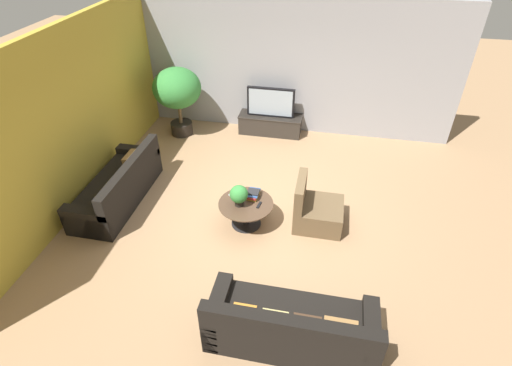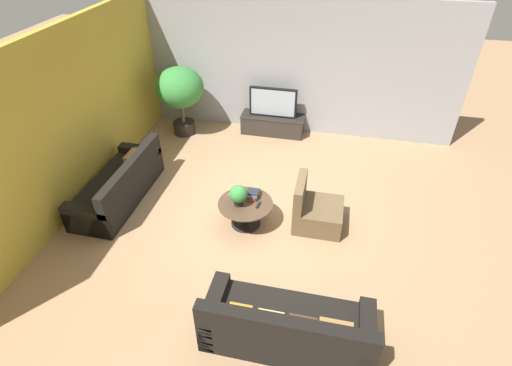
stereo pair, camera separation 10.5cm
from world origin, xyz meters
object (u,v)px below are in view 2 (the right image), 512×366
media_console (272,124)px  potted_palm_tall (180,90)px  couch_by_wall (120,186)px  couch_near_entry (287,328)px  armchair_wicker (315,211)px  coffee_table (246,209)px  television (273,102)px  potted_plant_tabletop (238,194)px

media_console → potted_palm_tall: size_ratio=0.92×
couch_by_wall → potted_palm_tall: potted_palm_tall is taller
couch_near_entry → armchair_wicker: (0.12, 2.31, -0.02)m
coffee_table → media_console: bearing=92.6°
television → potted_palm_tall: (-2.03, -0.44, 0.29)m
couch_near_entry → armchair_wicker: size_ratio=2.42×
media_console → potted_plant_tabletop: 3.34m
television → potted_plant_tabletop: 3.31m
television → couch_by_wall: television is taller
television → couch_near_entry: size_ratio=0.52×
coffee_table → television: bearing=92.6°
armchair_wicker → potted_plant_tabletop: (-1.24, -0.32, 0.39)m
potted_plant_tabletop → couch_near_entry: bearing=-60.5°
media_console → couch_near_entry: couch_near_entry is taller
potted_plant_tabletop → coffee_table: bearing=32.4°
armchair_wicker → potted_palm_tall: size_ratio=0.55×
potted_plant_tabletop → potted_palm_tall: bearing=125.8°
media_console → television: television is taller
couch_by_wall → armchair_wicker: size_ratio=2.48×
television → armchair_wicker: bearing=-66.7°
couch_near_entry → armchair_wicker: 2.31m
potted_palm_tall → couch_near_entry: bearing=-56.7°
media_console → couch_by_wall: couch_by_wall is taller
armchair_wicker → couch_by_wall: bearing=91.1°
coffee_table → potted_plant_tabletop: size_ratio=2.45×
coffee_table → couch_near_entry: 2.30m
coffee_table → armchair_wicker: (1.14, 0.25, -0.04)m
couch_near_entry → armchair_wicker: armchair_wicker is taller
media_console → television: 0.54m
television → armchair_wicker: 3.30m
couch_by_wall → armchair_wicker: bearing=91.1°
couch_near_entry → potted_plant_tabletop: bearing=-60.5°
coffee_table → potted_plant_tabletop: potted_plant_tabletop is taller
couch_near_entry → potted_palm_tall: 5.88m
coffee_table → potted_palm_tall: size_ratio=0.58×
couch_near_entry → potted_palm_tall: (-3.20, 4.87, 0.78)m
couch_near_entry → potted_palm_tall: bearing=-56.7°
armchair_wicker → potted_palm_tall: (-3.32, 2.56, 0.79)m
media_console → armchair_wicker: 3.26m
potted_palm_tall → potted_plant_tabletop: size_ratio=4.20×
coffee_table → couch_near_entry: bearing=-63.4°
media_console → couch_near_entry: bearing=-77.5°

